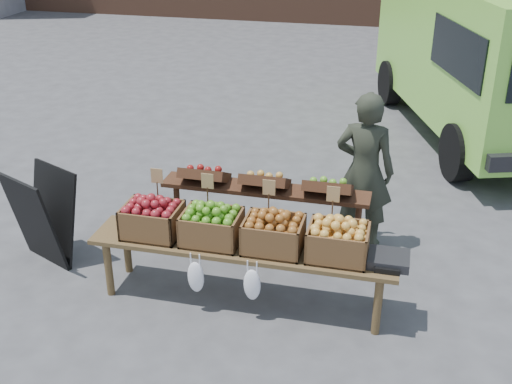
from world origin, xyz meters
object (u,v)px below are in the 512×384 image
(back_table, at_px, (265,213))
(weighing_scale, at_px, (389,259))
(delivery_van, at_px, (492,60))
(vendor, at_px, (364,171))
(display_bench, at_px, (243,273))
(crate_russet_pears, at_px, (212,227))
(crate_golden_apples, at_px, (152,220))
(crate_green_apples, at_px, (338,243))
(chalkboard_sign, at_px, (43,217))
(crate_red_apples, at_px, (273,235))

(back_table, distance_m, weighing_scale, 1.42)
(delivery_van, distance_m, vendor, 4.00)
(display_bench, relative_size, weighing_scale, 7.94)
(crate_russet_pears, bearing_deg, display_bench, 0.00)
(back_table, relative_size, crate_golden_apples, 4.20)
(delivery_van, bearing_deg, back_table, -137.37)
(delivery_van, xyz_separation_m, back_table, (-2.36, -4.28, -0.61))
(display_bench, height_order, crate_green_apples, crate_green_apples)
(vendor, height_order, crate_russet_pears, vendor)
(delivery_van, relative_size, crate_golden_apples, 10.06)
(delivery_van, bearing_deg, display_bench, -134.06)
(display_bench, bearing_deg, back_table, 87.38)
(vendor, relative_size, display_bench, 0.61)
(chalkboard_sign, xyz_separation_m, crate_red_apples, (2.33, -0.20, 0.23))
(delivery_van, distance_m, weighing_scale, 5.15)
(vendor, bearing_deg, chalkboard_sign, 27.17)
(delivery_van, xyz_separation_m, crate_red_apples, (-2.12, -5.00, -0.42))
(delivery_van, xyz_separation_m, weighing_scale, (-1.15, -5.00, -0.52))
(vendor, xyz_separation_m, display_bench, (-0.92, -1.30, -0.53))
(vendor, bearing_deg, display_bench, 61.61)
(crate_green_apples, distance_m, weighing_scale, 0.44)
(display_bench, bearing_deg, crate_golden_apples, 180.00)
(crate_green_apples, bearing_deg, weighing_scale, 0.00)
(delivery_van, xyz_separation_m, crate_golden_apples, (-3.22, -5.00, -0.42))
(back_table, distance_m, crate_russet_pears, 0.81)
(crate_golden_apples, bearing_deg, delivery_van, 57.20)
(crate_red_apples, xyz_separation_m, crate_green_apples, (0.55, 0.00, 0.00))
(back_table, bearing_deg, chalkboard_sign, -166.13)
(crate_green_apples, height_order, weighing_scale, crate_green_apples)
(back_table, height_order, weighing_scale, back_table)
(crate_russet_pears, bearing_deg, chalkboard_sign, 173.47)
(delivery_van, distance_m, crate_russet_pears, 5.68)
(crate_golden_apples, xyz_separation_m, weighing_scale, (2.08, 0.00, -0.10))
(chalkboard_sign, xyz_separation_m, display_bench, (2.06, -0.20, -0.20))
(crate_golden_apples, distance_m, crate_russet_pears, 0.55)
(delivery_van, height_order, crate_red_apples, delivery_van)
(vendor, distance_m, crate_russet_pears, 1.77)
(chalkboard_sign, height_order, crate_russet_pears, chalkboard_sign)
(vendor, height_order, crate_red_apples, vendor)
(display_bench, relative_size, crate_green_apples, 5.40)
(vendor, relative_size, crate_golden_apples, 3.27)
(vendor, relative_size, crate_green_apples, 3.27)
(display_bench, xyz_separation_m, crate_russet_pears, (-0.28, 0.00, 0.42))
(chalkboard_sign, relative_size, crate_russet_pears, 1.94)
(crate_red_apples, bearing_deg, chalkboard_sign, 175.00)
(crate_russet_pears, relative_size, crate_green_apples, 1.00)
(back_table, height_order, crate_golden_apples, back_table)
(back_table, distance_m, crate_golden_apples, 1.14)
(chalkboard_sign, xyz_separation_m, crate_golden_apples, (1.23, -0.20, 0.23))
(vendor, bearing_deg, back_table, 39.97)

